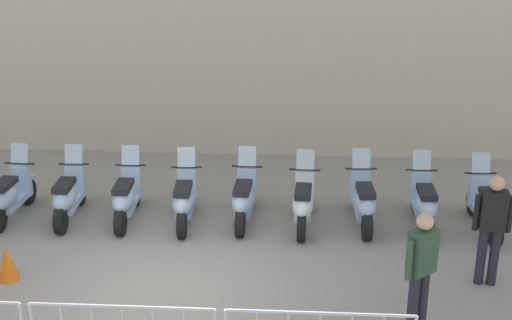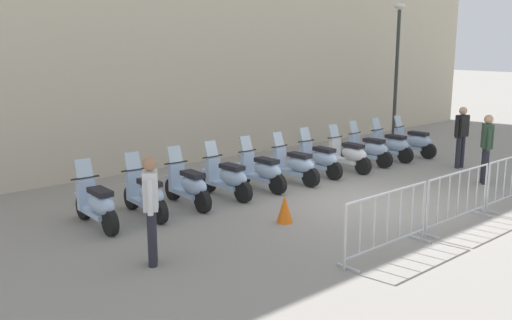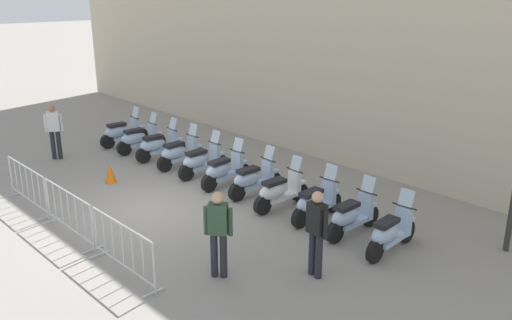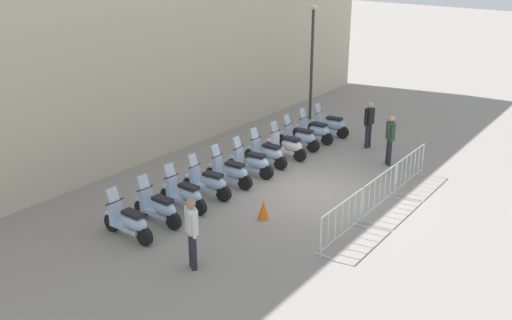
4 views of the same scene
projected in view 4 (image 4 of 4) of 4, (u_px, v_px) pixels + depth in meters
ground_plane at (314, 192)px, 17.12m from camera, size 120.00×120.00×0.00m
building_facade at (134, 0)px, 19.26m from camera, size 27.93×7.79×10.57m
motorcycle_0 at (129, 222)px, 14.20m from camera, size 0.63×1.72×1.24m
motorcycle_1 at (159, 208)px, 15.01m from camera, size 0.61×1.72×1.24m
motorcycle_2 at (185, 195)px, 15.83m from camera, size 0.62×1.72×1.24m
motorcycle_3 at (209, 183)px, 16.65m from camera, size 0.71×1.71×1.24m
motorcycle_4 at (231, 172)px, 17.45m from camera, size 0.70×1.71×1.24m
motorcycle_5 at (252, 163)px, 18.23m from camera, size 0.73×1.70×1.24m
motorcycle_6 at (267, 153)px, 19.08m from camera, size 0.63×1.72×1.24m
motorcycle_7 at (287, 146)px, 19.82m from camera, size 0.62×1.72×1.24m
motorcycle_8 at (300, 138)px, 20.69m from camera, size 0.72×1.70×1.24m
motorcycle_9 at (315, 131)px, 21.49m from camera, size 0.66×1.72×1.24m
motorcycle_10 at (330, 125)px, 22.24m from camera, size 0.73×1.70×1.24m
barrier_segment_0 at (342, 222)px, 14.08m from camera, size 2.12×0.82×1.07m
barrier_segment_1 at (380, 192)px, 15.79m from camera, size 2.12×0.82×1.07m
barrier_segment_2 at (410, 169)px, 17.51m from camera, size 2.12×0.82×1.07m
street_lamp at (312, 50)px, 23.64m from camera, size 0.36×0.36×4.82m
officer_near_row_end at (369, 122)px, 20.73m from camera, size 0.55×0.25×1.73m
officer_mid_plaza at (390, 137)px, 19.06m from camera, size 0.40×0.44×1.73m
officer_by_barriers at (192, 229)px, 12.70m from camera, size 0.34×0.52×1.73m
traffic_cone at (263, 210)px, 15.33m from camera, size 0.32×0.32×0.55m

